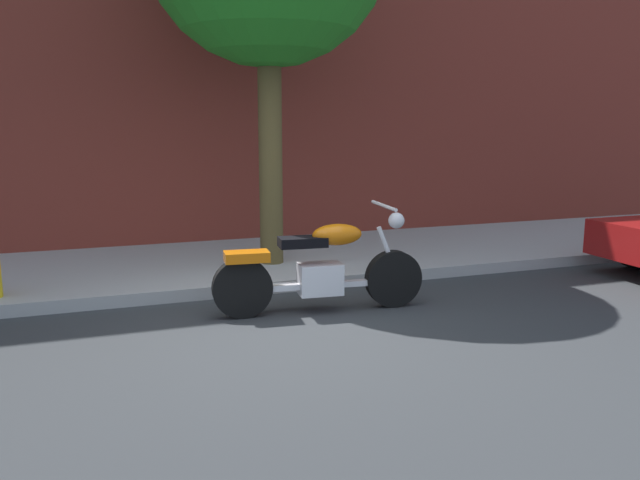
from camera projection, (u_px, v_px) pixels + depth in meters
ground_plane at (288, 329)px, 6.11m from camera, size 60.00×60.00×0.00m
sidewalk at (230, 264)px, 8.57m from camera, size 22.79×2.80×0.14m
motorcycle at (320, 270)px, 6.60m from camera, size 2.20×0.70×1.10m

